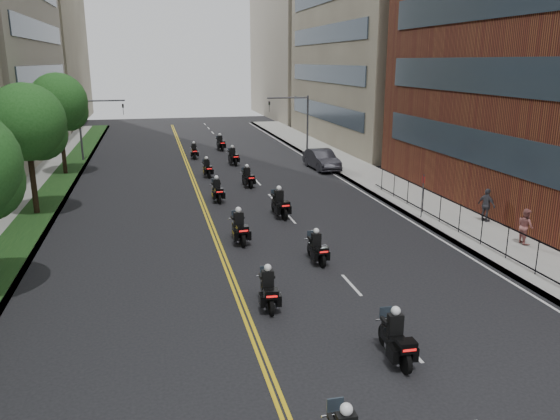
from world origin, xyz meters
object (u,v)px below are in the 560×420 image
at_px(parked_sedan, 322,159).
at_px(pedestrian_c, 487,205).
at_px(motorcycle_1, 396,340).
at_px(motorcycle_3, 317,249).
at_px(motorcycle_6, 217,191).
at_px(motorcycle_11, 220,144).
at_px(motorcycle_9, 233,157).
at_px(motorcycle_10, 194,152).
at_px(motorcycle_2, 268,291).
at_px(motorcycle_4, 239,229).
at_px(motorcycle_7, 248,178).
at_px(pedestrian_b, 526,226).
at_px(motorcycle_5, 280,205).
at_px(motorcycle_8, 207,169).

distance_m(parked_sedan, pedestrian_c, 17.83).
bearing_deg(motorcycle_1, motorcycle_3, 91.00).
bearing_deg(motorcycle_6, pedestrian_c, -34.90).
distance_m(motorcycle_11, pedestrian_c, 31.31).
height_order(motorcycle_9, pedestrian_c, pedestrian_c).
height_order(motorcycle_3, motorcycle_9, motorcycle_9).
bearing_deg(pedestrian_c, motorcycle_10, 12.47).
height_order(motorcycle_1, motorcycle_9, motorcycle_9).
bearing_deg(motorcycle_1, pedestrian_c, 49.63).
distance_m(motorcycle_1, motorcycle_10, 37.42).
xyz_separation_m(motorcycle_2, motorcycle_11, (2.91, 36.93, 0.04)).
distance_m(motorcycle_4, motorcycle_6, 8.56).
relative_size(motorcycle_2, motorcycle_6, 0.97).
bearing_deg(motorcycle_7, motorcycle_2, -105.73).
bearing_deg(motorcycle_9, pedestrian_c, -70.14).
distance_m(motorcycle_3, motorcycle_9, 24.62).
distance_m(motorcycle_2, motorcycle_10, 32.78).
bearing_deg(motorcycle_1, parked_sedan, 78.61).
distance_m(motorcycle_1, pedestrian_c, 16.44).
relative_size(motorcycle_11, pedestrian_c, 1.26).
height_order(motorcycle_2, pedestrian_b, pedestrian_b).
height_order(motorcycle_2, parked_sedan, parked_sedan).
bearing_deg(motorcycle_9, motorcycle_3, -97.55).
xyz_separation_m(motorcycle_9, parked_sedan, (6.95, -3.67, 0.14)).
xyz_separation_m(motorcycle_11, parked_sedan, (7.01, -11.92, 0.14)).
bearing_deg(motorcycle_2, motorcycle_4, 92.81).
xyz_separation_m(motorcycle_4, motorcycle_11, (2.76, 29.31, -0.03)).
relative_size(motorcycle_2, motorcycle_3, 1.04).
distance_m(motorcycle_2, motorcycle_7, 20.09).
relative_size(motorcycle_5, parked_sedan, 0.49).
xyz_separation_m(motorcycle_1, motorcycle_4, (-2.83, 12.13, 0.04)).
bearing_deg(pedestrian_b, pedestrian_c, 0.75).
relative_size(motorcycle_8, motorcycle_10, 1.01).
height_order(motorcycle_8, pedestrian_b, pedestrian_b).
bearing_deg(pedestrian_b, motorcycle_9, 29.47).
bearing_deg(motorcycle_7, motorcycle_10, 94.30).
bearing_deg(pedestrian_c, motorcycle_5, 52.77).
distance_m(motorcycle_4, pedestrian_c, 13.87).
relative_size(motorcycle_7, motorcycle_8, 1.02).
relative_size(motorcycle_7, parked_sedan, 0.44).
height_order(motorcycle_4, motorcycle_9, motorcycle_4).
distance_m(motorcycle_7, pedestrian_c, 16.66).
bearing_deg(motorcycle_7, parked_sedan, 27.42).
relative_size(motorcycle_7, pedestrian_c, 1.18).
xyz_separation_m(motorcycle_4, motorcycle_8, (0.09, 16.49, -0.08)).
bearing_deg(motorcycle_8, motorcycle_2, -96.29).
height_order(motorcycle_1, motorcycle_2, motorcycle_1).
bearing_deg(parked_sedan, motorcycle_10, 139.06).
xyz_separation_m(motorcycle_2, motorcycle_5, (3.18, 11.69, 0.08)).
height_order(motorcycle_4, motorcycle_8, motorcycle_4).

